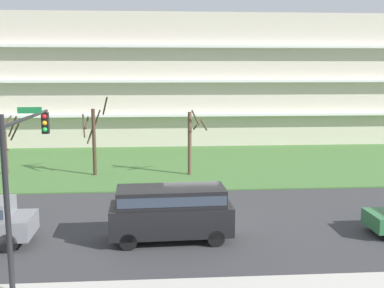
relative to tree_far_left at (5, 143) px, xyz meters
The scene contains 8 objects.
ground 16.71m from the tree_far_left, 42.88° to the right, with size 160.00×160.00×0.00m, color #38383A.
grass_lawn_strip 12.64m from the tree_far_left, 12.70° to the left, with size 80.00×16.00×0.08m, color #477238.
apartment_building 20.42m from the tree_far_left, 52.72° to the left, with size 49.90×11.37×12.53m.
tree_far_left is the anchor object (origin of this frame).
tree_left 6.25m from the tree_far_left, ahead, with size 1.94×1.91×5.54m.
tree_center 12.95m from the tree_far_left, ahead, with size 1.44×1.98×4.65m.
van_black_center_left 17.37m from the tree_far_left, 49.88° to the right, with size 5.27×2.20×2.36m.
traffic_signal_mast 17.00m from the tree_far_left, 69.65° to the right, with size 0.90×5.78×5.98m.
Camera 1 is at (-1.40, -20.95, 7.35)m, focal length 42.83 mm.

